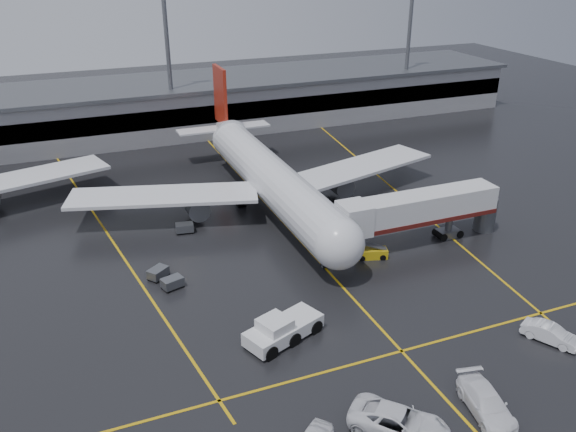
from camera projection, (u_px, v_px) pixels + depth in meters
name	position (u px, v px, depth m)	size (l,w,h in m)	color
ground	(298.00, 238.00, 67.11)	(220.00, 220.00, 0.00)	black
apron_line_centre	(298.00, 238.00, 67.11)	(0.25, 90.00, 0.02)	gold
apron_line_stop	(402.00, 351.00, 48.60)	(60.00, 0.25, 0.02)	gold
apron_line_left	(106.00, 231.00, 68.74)	(0.25, 70.00, 0.02)	gold
apron_line_right	(390.00, 186.00, 81.63)	(0.25, 70.00, 0.02)	gold
terminal	(194.00, 104.00, 105.62)	(122.00, 19.00, 8.60)	gray
light_mast_mid	(168.00, 52.00, 94.67)	(3.00, 1.20, 25.45)	#595B60
light_mast_right	(409.00, 37.00, 109.93)	(3.00, 1.20, 25.45)	#595B60
main_airliner	(268.00, 175.00, 73.50)	(48.80, 45.60, 14.10)	silver
jet_bridge	(420.00, 211.00, 64.44)	(19.90, 3.40, 6.05)	silver
pushback_tractor	(282.00, 330.00, 49.63)	(7.49, 5.12, 2.48)	silver
belt_loader	(371.00, 253.00, 62.84)	(3.59, 2.34, 2.11)	gold
service_van_a	(399.00, 423.00, 40.07)	(3.18, 6.90, 1.92)	white
service_van_b	(486.00, 403.00, 41.92)	(2.42, 5.96, 1.73)	white
service_van_c	(550.00, 334.00, 49.52)	(1.61, 4.61, 1.52)	white
baggage_cart_a	(172.00, 282.00, 57.22)	(2.30, 1.84, 1.12)	#595B60
baggage_cart_b	(158.00, 273.00, 58.90)	(2.38, 2.24, 1.12)	#595B60
baggage_cart_c	(185.00, 228.00, 68.20)	(2.16, 1.56, 1.12)	#595B60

